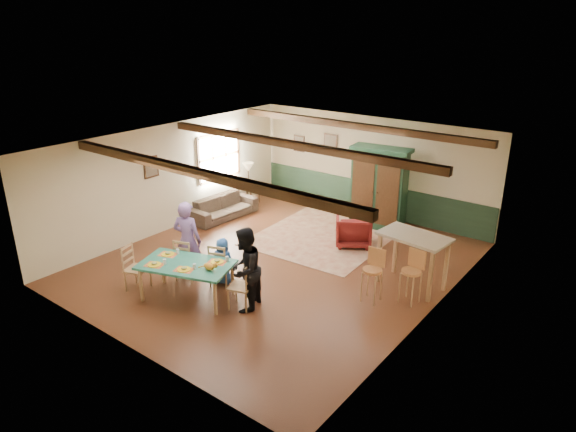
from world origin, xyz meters
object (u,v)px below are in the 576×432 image
Objects in this scene: person_woman at (245,270)px; person_child at (223,261)px; armoire at (379,188)px; armchair at (353,230)px; bar_stool_right at (411,278)px; table_lamp at (248,173)px; dining_chair_far_left at (187,258)px; sofa at (223,207)px; end_table at (249,193)px; dining_chair_end_right at (241,285)px; dining_chair_far_right at (221,264)px; dining_table at (187,281)px; person_man at (188,240)px; cat at (209,266)px; dining_chair_end_left at (137,268)px; bar_stool_left at (372,276)px; counter_table at (412,261)px.

person_child is at bearing -133.26° from person_woman.
armoire reaches higher than armchair.
table_lamp is at bearing 165.52° from bar_stool_right.
armoire reaches higher than dining_chair_far_left.
sofa is at bearing -81.32° from table_lamp.
dining_chair_far_left is at bearing -63.76° from table_lamp.
person_child is 4.90m from end_table.
person_child is (-0.94, 0.50, 0.03)m from dining_chair_end_right.
sofa is (-2.67, 2.79, -0.17)m from dining_chair_far_right.
dining_table is 1.89× the size of dining_chair_end_right.
dining_chair_far_right is 4.97m from end_table.
dining_chair_end_right is 1.74m from person_man.
bar_stool_right is (3.34, 1.66, 0.06)m from dining_chair_far_right.
cat is 0.33× the size of bar_stool_right.
person_man is at bearing 135.48° from dining_table.
dining_table is 1.89× the size of dining_chair_end_left.
armoire is (1.73, 4.99, 0.60)m from dining_chair_far_left.
dining_table is 2.96× the size of table_lamp.
person_woman is 2.72× the size of table_lamp.
dining_chair_end_left is at bearing -117.33° from armoire.
armchair is (0.18, 3.78, -0.08)m from dining_chair_end_right.
dining_chair_end_right is 1.10× the size of armchair.
dining_chair_end_left is 1.70m from cat.
end_table is at bearing 0.00° from table_lamp.
person_woman reaches higher than dining_table.
cat is (1.13, -0.46, 0.36)m from dining_chair_far_left.
dining_chair_end_left is 0.88× the size of bar_stool_left.
dining_chair_far_left is 4.04m from armchair.
armoire is (-0.01, 5.13, 0.26)m from person_woman.
bar_stool_left is at bearing -26.52° from table_lamp.
person_woman is 3.77m from armchair.
dining_chair_end_right is 0.69× the size of counter_table.
dining_chair_far_left is 4.81m from end_table.
bar_stool_right reaches higher than cat.
table_lamp is at bearing 11.85° from sofa.
person_child is 2.79× the size of cat.
dining_chair_end_left is 0.88× the size of bar_stool_right.
counter_table reaches higher than dining_chair_far_left.
armchair is 4.02m from end_table.
end_table is 0.61× the size of bar_stool_right.
dining_chair_end_left is 1.13m from person_man.
person_man is 1.59× the size of bar_stool_right.
dining_chair_end_left is at bearing -141.32° from counter_table.
cat is at bearing 8.61° from dining_table.
dining_chair_far_right reaches higher than armchair.
dining_table is at bearing -90.00° from dining_chair_end_left.
end_table is at bearing 165.52° from bar_stool_right.
person_child is at bearing 82.35° from dining_table.
sofa is 5.61m from bar_stool_left.
armoire is 2.02× the size of bar_stool_left.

